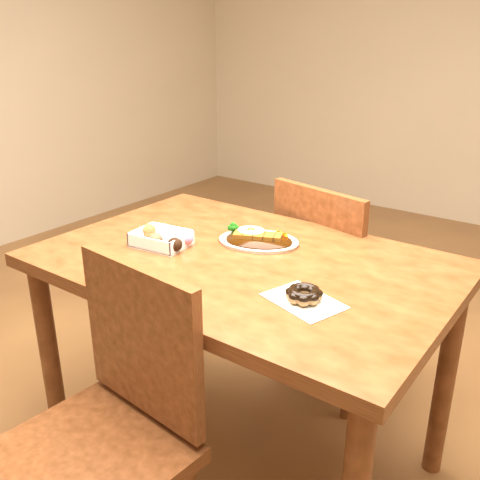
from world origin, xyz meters
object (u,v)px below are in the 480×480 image
Objects in this scene: chair_near at (106,430)px; katsu_curry_plate at (257,239)px; chair_far at (335,281)px; donut_box at (161,238)px; pon_de_ring at (304,295)px; table at (243,288)px.

chair_near reaches higher than katsu_curry_plate.
chair_far is 0.51m from katsu_curry_plate.
chair_far is 0.74m from donut_box.
pon_de_ring is at bearing 58.06° from chair_near.
chair_near reaches higher than table.
chair_near is at bearing -126.90° from pon_de_ring.
katsu_curry_plate reaches higher than table.
chair_near reaches higher than pon_de_ring.
pon_de_ring is (0.32, -0.26, 0.01)m from katsu_curry_plate.
chair_far is 2.96× the size of katsu_curry_plate.
pon_de_ring reaches higher than table.
table is 0.17m from katsu_curry_plate.
katsu_curry_plate is at bearing 90.39° from chair_far.
chair_far is 3.96× the size of pon_de_ring.
table is 5.47× the size of pon_de_ring.
donut_box is (-0.31, -0.61, 0.30)m from chair_far.
table is 0.57m from chair_far.
table is at bearing 14.55° from donut_box.
katsu_curry_plate reaches higher than pon_de_ring.
donut_box is 0.91× the size of pon_de_ring.
katsu_curry_plate is 0.30m from donut_box.
table is 1.38× the size of chair_near.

